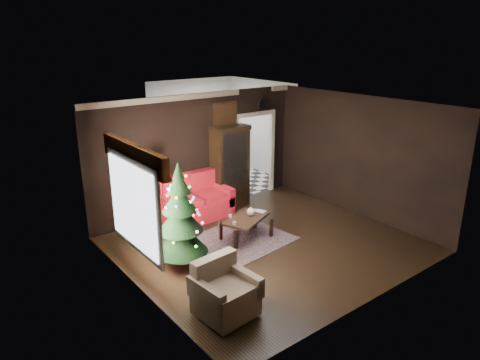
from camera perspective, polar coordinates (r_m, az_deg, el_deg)
floor at (r=9.02m, az=3.54°, el=-8.39°), size 5.50×5.50×0.00m
ceiling at (r=8.16m, az=3.93°, el=9.48°), size 5.50×5.50×0.00m
wall_back at (r=10.41m, az=-5.41°, el=3.49°), size 5.50×0.00×5.50m
wall_front at (r=6.94m, az=17.54°, el=-5.00°), size 5.50×0.00×5.50m
wall_left at (r=7.07m, az=-13.30°, el=-4.17°), size 0.00×5.50×5.50m
wall_right at (r=10.44m, az=15.15°, el=2.98°), size 0.00×5.50×5.50m
doorway at (r=11.46m, az=1.82°, el=3.14°), size 1.10×0.10×2.10m
left_window at (r=7.24m, az=-13.71°, el=-3.24°), size 0.05×1.60×1.40m
valance at (r=7.02m, az=-13.62°, el=3.14°), size 0.12×2.10×0.35m
kitchen_floor at (r=12.91m, az=-2.47°, el=0.02°), size 3.00×3.00×0.00m
kitchen_window at (r=13.67m, az=-6.13°, el=8.31°), size 0.70×0.06×0.70m
rug at (r=9.08m, az=-0.83°, el=-8.10°), size 2.46×1.91×0.01m
loveseat at (r=10.11m, az=-5.80°, el=-2.32°), size 1.70×0.90×1.00m
curio_cabinet at (r=10.75m, az=-1.31°, el=1.56°), size 0.90×0.45×1.90m
floor_lamp at (r=9.44m, az=-11.07°, el=-1.97°), size 0.37×0.37×1.76m
christmas_tree at (r=7.78m, az=-7.77°, el=-4.50°), size 1.14×1.14×1.82m
armchair at (r=6.72m, az=-1.90°, el=-13.94°), size 0.88×0.88×0.84m
coffee_table at (r=9.17m, az=0.80°, el=-6.21°), size 1.17×0.97×0.45m
teapot at (r=9.14m, az=1.39°, el=-4.14°), size 0.25×0.25×0.18m
cup_a at (r=9.07m, az=-1.26°, el=-4.72°), size 0.09×0.09×0.06m
cup_b at (r=8.75m, az=-0.73°, el=-5.62°), size 0.09×0.09×0.06m
book at (r=9.28m, az=2.41°, el=-3.66°), size 0.16×0.07×0.22m
wall_clock at (r=11.31m, az=3.04°, el=9.81°), size 0.32×0.32×0.06m
painting at (r=10.60m, az=-1.97°, el=8.54°), size 0.62×0.05×0.52m
kitchen_counter at (r=13.73m, az=-5.40°, el=3.04°), size 1.80×0.60×0.90m
kitchen_table at (r=12.39m, az=-2.81°, el=1.05°), size 0.70×0.70×0.75m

